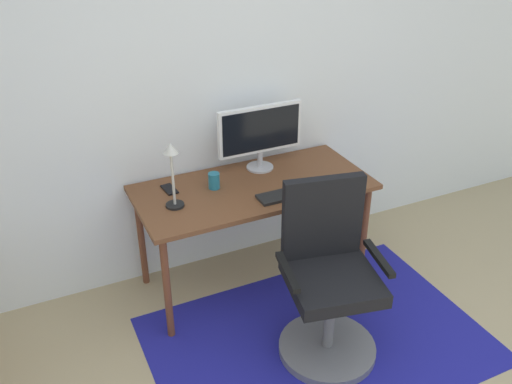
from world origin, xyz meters
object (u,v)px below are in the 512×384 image
monitor (260,132)px  cell_phone (169,189)px  desk_lamp (172,166)px  desk (253,195)px  coffee_cup (214,181)px  keyboard (291,193)px  office_chair (328,288)px  computer_mouse (342,182)px

monitor → cell_phone: (-0.64, -0.04, -0.26)m
cell_phone → desk_lamp: size_ratio=0.35×
desk → coffee_cup: bearing=163.2°
keyboard → coffee_cup: 0.49m
keyboard → desk_lamp: (-0.69, 0.17, 0.25)m
office_chair → desk: bearing=109.9°
coffee_cup → keyboard: bearing=-35.2°
desk → desk_lamp: 0.63m
monitor → desk_lamp: monitor is taller
computer_mouse → monitor: bearing=130.7°
desk → keyboard: size_ratio=3.46×
computer_mouse → desk: bearing=156.1°
coffee_cup → office_chair: 0.96m
desk → computer_mouse: computer_mouse is taller
office_chair → coffee_cup: bearing=124.4°
computer_mouse → cell_phone: size_ratio=0.74×
office_chair → keyboard: bearing=96.4°
desk → keyboard: 0.27m
coffee_cup → desk: bearing=-16.8°
desk → cell_phone: 0.53m
monitor → coffee_cup: (-0.38, -0.13, -0.21)m
monitor → desk_lamp: (-0.67, -0.24, 0.00)m
keyboard → computer_mouse: 0.36m
keyboard → computer_mouse: computer_mouse is taller
computer_mouse → office_chair: (-0.40, -0.52, -0.33)m
computer_mouse → office_chair: 0.74m
coffee_cup → computer_mouse: bearing=-21.8°
keyboard → cell_phone: keyboard is taller
keyboard → office_chair: bearing=-95.2°
desk → office_chair: office_chair is taller
coffee_cup → office_chair: size_ratio=0.10×
monitor → cell_phone: size_ratio=4.14×
coffee_cup → desk_lamp: size_ratio=0.25×
coffee_cup → cell_phone: bearing=160.1°
computer_mouse → keyboard: bearing=176.7°
cell_phone → coffee_cup: bearing=-25.2°
coffee_cup → desk_lamp: bearing=-159.2°
keyboard → office_chair: 0.63m
coffee_cup → cell_phone: (-0.26, 0.09, -0.05)m
computer_mouse → desk_lamp: 1.09m
coffee_cup → monitor: bearing=19.0°
monitor → coffee_cup: monitor is taller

